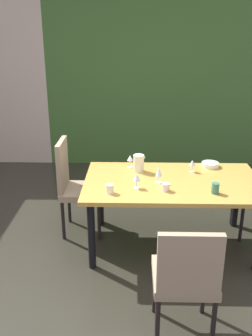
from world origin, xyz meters
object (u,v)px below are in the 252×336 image
at_px(chair_left_far, 74,183).
at_px(pitcher_west, 139,163).
at_px(cup_south, 166,187).
at_px(serving_bowl_right, 210,165).
at_px(cup_corner, 110,189).
at_px(wine_glass_left, 192,163).
at_px(wine_glass_east, 159,172).
at_px(wine_glass_near_shelf, 130,158).
at_px(chair_head_near, 186,276).
at_px(cup_rear, 215,188).
at_px(dining_table, 172,188).
at_px(wine_glass_center, 137,178).

bearing_deg(chair_left_far, pitcher_west, 87.74).
bearing_deg(cup_south, chair_left_far, 150.78).
bearing_deg(serving_bowl_right, cup_corner, -145.50).
relative_size(wine_glass_left, wine_glass_east, 0.82).
xyz_separation_m(serving_bowl_right, pitcher_west, (-0.77, -0.15, 0.07)).
distance_m(chair_left_far, cup_corner, 0.75).
distance_m(wine_glass_near_shelf, wine_glass_left, 0.65).
xyz_separation_m(chair_head_near, wine_glass_east, (-0.12, 1.21, 0.29)).
height_order(wine_glass_left, cup_rear, wine_glass_left).
xyz_separation_m(wine_glass_left, cup_rear, (0.13, -0.53, -0.04)).
distance_m(chair_head_near, serving_bowl_right, 1.73).
height_order(dining_table, serving_bowl_right, serving_bowl_right).
bearing_deg(chair_head_near, cup_rear, 68.97).
xyz_separation_m(dining_table, chair_head_near, (-0.02, -1.26, -0.11)).
distance_m(chair_head_near, wine_glass_left, 1.55).
relative_size(wine_glass_near_shelf, wine_glass_left, 1.06).
height_order(chair_left_far, pitcher_west, chair_left_far).
bearing_deg(wine_glass_center, wine_glass_near_shelf, 97.02).
relative_size(wine_glass_east, pitcher_west, 0.88).
bearing_deg(chair_left_far, wine_glass_center, 55.04).
bearing_deg(wine_glass_center, cup_rear, -8.08).
distance_m(cup_south, pitcher_west, 0.55).
bearing_deg(wine_glass_near_shelf, wine_glass_east, -55.67).
height_order(wine_glass_near_shelf, cup_south, wine_glass_near_shelf).
xyz_separation_m(chair_left_far, wine_glass_left, (1.24, -0.03, 0.24)).
distance_m(cup_south, cup_corner, 0.51).
relative_size(chair_head_near, cup_rear, 9.52).
distance_m(cup_rear, pitcher_west, 0.87).
xyz_separation_m(chair_left_far, serving_bowl_right, (1.46, 0.13, 0.17)).
relative_size(dining_table, wine_glass_center, 12.01).
distance_m(dining_table, cup_south, 0.29).
bearing_deg(dining_table, wine_glass_east, -160.47).
bearing_deg(pitcher_west, cup_rear, -38.13).
height_order(dining_table, pitcher_west, pitcher_west).
bearing_deg(cup_corner, wine_glass_east, 29.94).
xyz_separation_m(chair_head_near, wine_glass_near_shelf, (-0.40, 1.62, 0.28)).
xyz_separation_m(cup_rear, pitcher_west, (-0.68, 0.54, 0.04)).
bearing_deg(cup_rear, wine_glass_near_shelf, 139.89).
height_order(wine_glass_center, serving_bowl_right, wine_glass_center).
height_order(cup_south, cup_corner, cup_corner).
xyz_separation_m(wine_glass_east, pitcher_west, (-0.19, 0.30, -0.02)).
distance_m(chair_head_near, cup_corner, 1.13).
bearing_deg(serving_bowl_right, wine_glass_center, -143.33).
relative_size(wine_glass_near_shelf, wine_glass_east, 0.87).
height_order(chair_left_far, serving_bowl_right, chair_left_far).
height_order(wine_glass_near_shelf, wine_glass_east, wine_glass_east).
xyz_separation_m(chair_head_near, wine_glass_left, (0.24, 1.50, 0.28)).
height_order(dining_table, wine_glass_left, wine_glass_left).
relative_size(chair_left_far, wine_glass_center, 7.22).
distance_m(dining_table, chair_left_far, 1.06).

